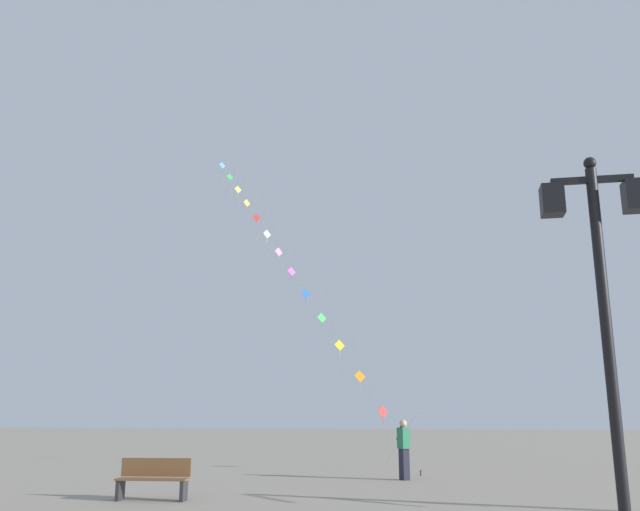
{
  "coord_description": "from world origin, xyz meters",
  "views": [
    {
      "loc": [
        0.48,
        -2.17,
        1.8
      ],
      "look_at": [
        -3.86,
        21.62,
        7.63
      ],
      "focal_mm": 37.59,
      "sensor_mm": 36.0,
      "label": 1
    }
  ],
  "objects": [
    {
      "name": "park_bench",
      "position": [
        -5.96,
        12.51,
        0.45
      ],
      "size": [
        1.63,
        0.57,
        0.89
      ],
      "rotation": [
        0.0,
        0.0,
        0.08
      ],
      "color": "brown",
      "rests_on": "ground_plane"
    },
    {
      "name": "kite_train",
      "position": [
        -6.84,
        28.35,
        9.1
      ],
      "size": [
        12.71,
        16.53,
        17.62
      ],
      "color": "brown",
      "rests_on": "ground_plane"
    },
    {
      "name": "ground_plane",
      "position": [
        0.0,
        20.0,
        0.0
      ],
      "size": [
        160.0,
        160.0,
        0.0
      ],
      "primitive_type": "plane",
      "color": "gray"
    },
    {
      "name": "twin_lantern_lamp_post",
      "position": [
        2.47,
        6.5,
        3.51
      ],
      "size": [
        1.29,
        0.28,
        5.08
      ],
      "color": "black",
      "rests_on": "ground_plane"
    },
    {
      "name": "kite_flyer",
      "position": [
        -0.77,
        18.42,
        0.9
      ],
      "size": [
        0.46,
        0.6,
        1.71
      ],
      "rotation": [
        0.0,
        0.0,
        2.13
      ],
      "color": "#1E1E2D",
      "rests_on": "ground_plane"
    }
  ]
}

